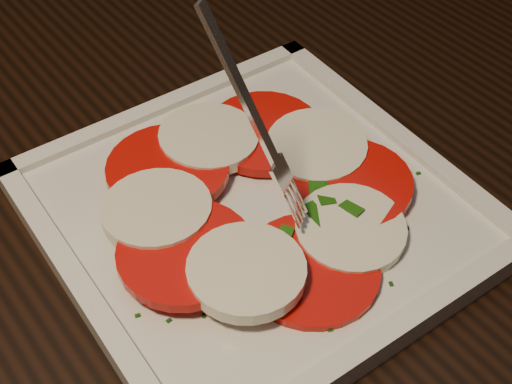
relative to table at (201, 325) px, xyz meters
The scene contains 4 objects.
table is the anchor object (origin of this frame).
plate 0.12m from the table, ahead, with size 0.29×0.29×0.01m, color silver.
caprese_salad 0.13m from the table, ahead, with size 0.24×0.23×0.02m.
fork 0.22m from the table, 18.83° to the right, with size 0.03×0.07×0.16m, color white, non-canonical shape.
Camera 1 is at (-0.10, -0.52, 1.15)m, focal length 50.00 mm.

